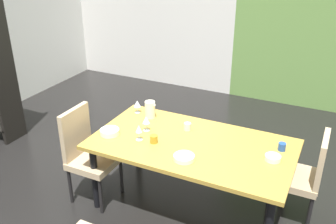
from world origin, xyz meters
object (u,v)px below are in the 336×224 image
(cup_front, at_px, (282,147))
(serving_bowl_west, at_px, (184,157))
(chair_left_near, at_px, (87,152))
(dining_table, at_px, (192,150))
(serving_bowl_south, at_px, (273,158))
(wine_glass_corner, at_px, (137,104))
(cup_right, at_px, (154,139))
(serving_bowl_east, at_px, (110,132))
(chair_right_far, at_px, (305,173))
(cup_left, at_px, (187,126))
(wine_glass_center, at_px, (146,120))
(pitcher_near_window, at_px, (150,109))
(wine_glass_rear, at_px, (139,129))

(cup_front, bearing_deg, serving_bowl_west, -144.35)
(chair_left_near, relative_size, serving_bowl_west, 5.31)
(dining_table, bearing_deg, serving_bowl_south, 2.43)
(dining_table, bearing_deg, wine_glass_corner, 155.93)
(dining_table, relative_size, serving_bowl_west, 10.22)
(cup_right, bearing_deg, serving_bowl_east, -174.91)
(wine_glass_corner, xyz_separation_m, serving_bowl_south, (1.57, -0.33, -0.08))
(chair_left_near, xyz_separation_m, serving_bowl_west, (1.08, 0.00, 0.23))
(chair_right_far, distance_m, cup_left, 1.21)
(wine_glass_center, relative_size, cup_right, 2.04)
(cup_right, distance_m, pitcher_near_window, 0.56)
(cup_front, xyz_separation_m, pitcher_near_window, (-1.42, 0.08, 0.06))
(chair_right_far, distance_m, wine_glass_center, 1.60)
(cup_right, bearing_deg, wine_glass_center, 134.82)
(pitcher_near_window, bearing_deg, cup_right, -58.21)
(wine_glass_rear, relative_size, serving_bowl_south, 1.14)
(dining_table, relative_size, chair_left_near, 1.92)
(wine_glass_corner, relative_size, serving_bowl_south, 1.03)
(pitcher_near_window, bearing_deg, chair_left_near, -123.46)
(wine_glass_corner, xyz_separation_m, wine_glass_rear, (0.32, -0.53, 0.01))
(dining_table, relative_size, pitcher_near_window, 10.25)
(chair_right_far, bearing_deg, wine_glass_center, 99.98)
(chair_right_far, relative_size, wine_glass_rear, 5.90)
(wine_glass_corner, bearing_deg, cup_front, -4.51)
(chair_left_near, distance_m, cup_left, 1.06)
(chair_right_far, xyz_separation_m, cup_right, (-1.36, -0.45, 0.26))
(cup_front, bearing_deg, chair_left_near, -163.64)
(dining_table, distance_m, cup_left, 0.29)
(chair_left_near, bearing_deg, serving_bowl_east, 115.31)
(serving_bowl_south, xyz_separation_m, pitcher_near_window, (-1.38, 0.29, 0.07))
(dining_table, bearing_deg, serving_bowl_west, -81.11)
(wine_glass_rear, height_order, serving_bowl_east, wine_glass_rear)
(dining_table, bearing_deg, cup_front, 16.46)
(wine_glass_rear, xyz_separation_m, cup_right, (0.15, 0.01, -0.08))
(cup_left, distance_m, pitcher_near_window, 0.49)
(wine_glass_rear, relative_size, serving_bowl_east, 0.83)
(serving_bowl_south, distance_m, pitcher_near_window, 1.41)
(wine_glass_corner, distance_m, pitcher_near_window, 0.19)
(dining_table, distance_m, wine_glass_center, 0.55)
(chair_right_far, height_order, pitcher_near_window, same)
(cup_front, height_order, pitcher_near_window, pitcher_near_window)
(wine_glass_center, distance_m, serving_bowl_south, 1.27)
(serving_bowl_west, xyz_separation_m, cup_front, (0.75, 0.54, 0.02))
(cup_left, bearing_deg, wine_glass_corner, 168.48)
(serving_bowl_east, relative_size, cup_front, 2.59)
(cup_right, bearing_deg, wine_glass_corner, 132.89)
(wine_glass_center, distance_m, cup_right, 0.27)
(cup_front, xyz_separation_m, cup_left, (-0.94, -0.01, 0.00))
(dining_table, xyz_separation_m, wine_glass_corner, (-0.81, 0.36, 0.18))
(wine_glass_center, xyz_separation_m, serving_bowl_west, (0.56, -0.33, -0.09))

